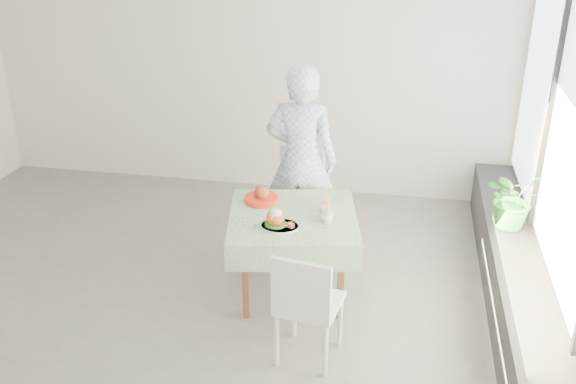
% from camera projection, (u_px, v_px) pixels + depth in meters
% --- Properties ---
extents(floor, '(6.00, 6.00, 0.00)m').
position_uv_depth(floor, '(176.00, 298.00, 5.50)').
color(floor, slate).
rests_on(floor, ground).
extents(wall_back, '(6.00, 0.02, 2.80)m').
position_uv_depth(wall_back, '(244.00, 69.00, 7.15)').
color(wall_back, white).
rests_on(wall_back, ground).
extents(wall_right, '(0.02, 5.00, 2.80)m').
position_uv_depth(wall_right, '(576.00, 173.00, 4.40)').
color(wall_right, white).
rests_on(wall_right, ground).
extents(window_ledge, '(0.40, 4.80, 0.50)m').
position_uv_depth(window_ledge, '(521.00, 310.00, 4.91)').
color(window_ledge, black).
rests_on(window_ledge, ground).
extents(cafe_table, '(1.22, 1.22, 0.74)m').
position_uv_depth(cafe_table, '(293.00, 245.00, 5.40)').
color(cafe_table, brown).
rests_on(cafe_table, ground).
extents(chair_far, '(0.53, 0.53, 0.95)m').
position_uv_depth(chair_far, '(295.00, 217.00, 6.25)').
color(chair_far, white).
rests_on(chair_far, ground).
extents(chair_near, '(0.49, 0.49, 0.91)m').
position_uv_depth(chair_near, '(308.00, 325.00, 4.67)').
color(chair_near, white).
rests_on(chair_near, ground).
extents(diner, '(0.69, 0.47, 1.83)m').
position_uv_depth(diner, '(301.00, 161.00, 5.92)').
color(diner, '#89B0DB').
rests_on(diner, ground).
extents(main_dish, '(0.31, 0.31, 0.16)m').
position_uv_depth(main_dish, '(277.00, 221.00, 5.06)').
color(main_dish, white).
rests_on(main_dish, cafe_table).
extents(juice_cup_orange, '(0.09, 0.09, 0.25)m').
position_uv_depth(juice_cup_orange, '(325.00, 205.00, 5.32)').
color(juice_cup_orange, white).
rests_on(juice_cup_orange, cafe_table).
extents(juice_cup_lemonade, '(0.10, 0.10, 0.28)m').
position_uv_depth(juice_cup_lemonade, '(327.00, 214.00, 5.15)').
color(juice_cup_lemonade, white).
rests_on(juice_cup_lemonade, cafe_table).
extents(second_dish, '(0.29, 0.29, 0.14)m').
position_uv_depth(second_dish, '(262.00, 197.00, 5.50)').
color(second_dish, red).
rests_on(second_dish, cafe_table).
extents(potted_plant, '(0.64, 0.63, 0.54)m').
position_uv_depth(potted_plant, '(513.00, 198.00, 5.52)').
color(potted_plant, '#287834').
rests_on(potted_plant, window_ledge).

